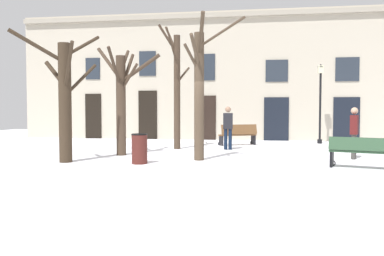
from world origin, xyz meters
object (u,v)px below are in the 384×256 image
object	(u,v)px
person_strolling	(354,130)
bench_far_corner	(238,134)
tree_right_of_center	(122,96)
tree_near_facade	(199,90)
tree_center	(177,87)
person_crossing_plaza	(228,126)
streetlamp	(320,95)
litter_bin	(140,149)
bench_back_to_back_left	(364,152)
tree_left_of_center	(65,97)

from	to	relation	value
person_strolling	bench_far_corner	bearing A→B (deg)	-118.18
tree_right_of_center	tree_near_facade	xyz separation A→B (m)	(2.92, -1.03, 0.15)
tree_right_of_center	tree_center	xyz separation A→B (m)	(1.49, 2.49, 0.47)
person_crossing_plaza	streetlamp	bearing A→B (deg)	37.86
tree_center	person_crossing_plaza	world-z (taller)	tree_center
streetlamp	litter_bin	bearing A→B (deg)	-128.39
bench_far_corner	person_crossing_plaza	distance (m)	2.14
tree_center	person_strolling	distance (m)	7.00
tree_center	person_crossing_plaza	size ratio (longest dim) A/B	2.97
bench_back_to_back_left	person_crossing_plaza	distance (m)	6.18
person_strolling	litter_bin	bearing A→B (deg)	-51.49
tree_center	bench_far_corner	distance (m)	3.79
tree_center	bench_far_corner	xyz separation A→B (m)	(2.42, 2.06, -2.06)
tree_left_of_center	tree_near_facade	world-z (taller)	tree_near_facade
tree_near_facade	bench_far_corner	xyz separation A→B (m)	(0.99, 5.59, -1.74)
tree_left_of_center	person_crossing_plaza	bearing A→B (deg)	44.47
litter_bin	tree_center	bearing A→B (deg)	87.00
streetlamp	person_crossing_plaza	size ratio (longest dim) A/B	2.16
tree_left_of_center	litter_bin	world-z (taller)	tree_left_of_center
person_crossing_plaza	person_strolling	bearing A→B (deg)	-32.51
tree_right_of_center	tree_left_of_center	bearing A→B (deg)	-117.53
tree_near_facade	person_strolling	distance (m)	5.23
tree_left_of_center	person_strolling	size ratio (longest dim) A/B	2.40
person_strolling	person_crossing_plaza	bearing A→B (deg)	-99.17
tree_right_of_center	bench_far_corner	world-z (taller)	tree_right_of_center
tree_right_of_center	bench_back_to_back_left	xyz separation A→B (m)	(7.62, -2.16, -1.62)
person_strolling	person_crossing_plaza	size ratio (longest dim) A/B	0.98
person_crossing_plaza	bench_far_corner	bearing A→B (deg)	78.24
tree_center	litter_bin	distance (m)	5.05
tree_right_of_center	bench_back_to_back_left	world-z (taller)	tree_right_of_center
person_strolling	person_crossing_plaza	distance (m)	4.91
bench_far_corner	bench_back_to_back_left	xyz separation A→B (m)	(3.71, -6.72, -0.02)
streetlamp	tree_near_facade	bearing A→B (deg)	-124.05
tree_center	tree_left_of_center	distance (m)	5.31
tree_right_of_center	person_crossing_plaza	world-z (taller)	tree_right_of_center
tree_right_of_center	streetlamp	size ratio (longest dim) A/B	1.05
tree_center	bench_far_corner	size ratio (longest dim) A/B	2.94
tree_right_of_center	tree_center	bearing A→B (deg)	59.11
litter_bin	streetlamp	bearing A→B (deg)	51.61
litter_bin	bench_far_corner	size ratio (longest dim) A/B	0.51
litter_bin	person_crossing_plaza	world-z (taller)	person_crossing_plaza
bench_back_to_back_left	tree_center	bearing A→B (deg)	-19.58
tree_right_of_center	person_crossing_plaza	size ratio (longest dim) A/B	2.27
tree_near_facade	bench_back_to_back_left	xyz separation A→B (m)	(4.70, -1.13, -1.77)
person_crossing_plaza	tree_center	bearing A→B (deg)	177.02
tree_near_facade	streetlamp	distance (m)	8.54
litter_bin	bench_back_to_back_left	world-z (taller)	litter_bin
streetlamp	bench_back_to_back_left	size ratio (longest dim) A/B	1.99
tree_right_of_center	tree_near_facade	distance (m)	3.10
tree_right_of_center	streetlamp	distance (m)	9.79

